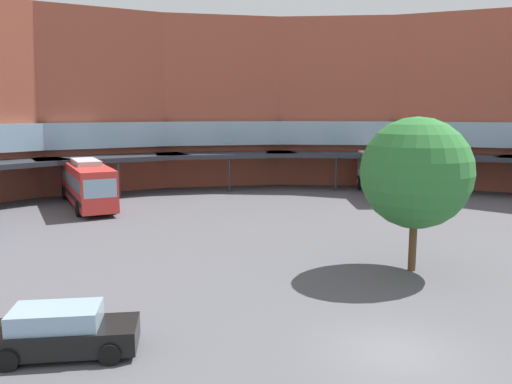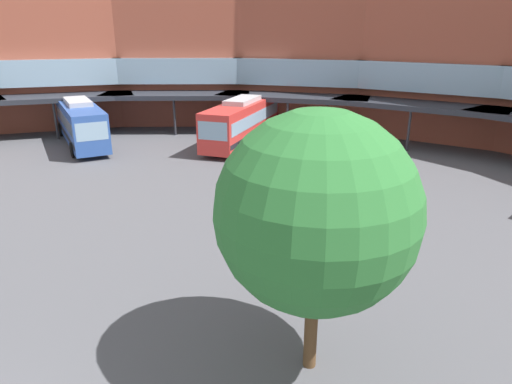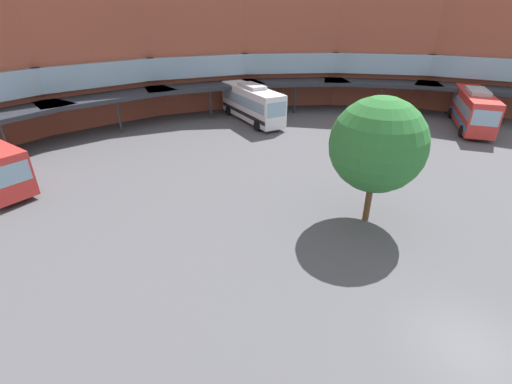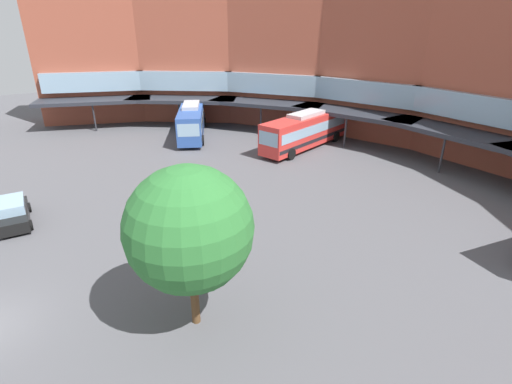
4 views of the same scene
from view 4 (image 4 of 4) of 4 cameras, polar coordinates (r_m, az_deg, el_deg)
station_building at (r=31.95m, az=23.27°, el=14.16°), size 84.70×37.00×16.39m
bus_0 at (r=40.57m, az=7.24°, el=8.99°), size 5.41×12.17×3.67m
bus_1 at (r=45.31m, az=-9.35°, el=10.40°), size 11.56×7.86×3.63m
parked_car at (r=29.72m, az=-32.03°, el=-2.61°), size 4.52×2.29×1.53m
plaza_tree at (r=15.60m, az=-9.73°, el=-5.34°), size 5.16×5.16×7.24m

